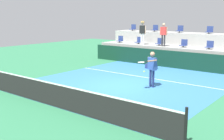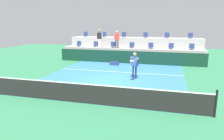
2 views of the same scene
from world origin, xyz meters
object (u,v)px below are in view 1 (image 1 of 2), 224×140
at_px(stadium_chair_upper_left, 155,29).
at_px(tennis_ball, 144,72).
at_px(stadium_chair_lower_mid_left, 160,42).
at_px(spectator_with_hat, 143,30).
at_px(stadium_chair_lower_center, 184,44).
at_px(spectator_in_white, 164,33).
at_px(stadium_chair_upper_far_left, 133,28).
at_px(stadium_chair_lower_left, 139,41).
at_px(stadium_chair_lower_mid_right, 210,46).
at_px(stadium_chair_upper_mid_left, 180,30).
at_px(stadium_chair_upper_mid_right, 209,31).
at_px(tennis_player, 152,66).
at_px(stadium_chair_lower_far_left, 120,40).
at_px(equipment_bag, 151,66).

height_order(stadium_chair_upper_left, tennis_ball, stadium_chair_upper_left).
xyz_separation_m(stadium_chair_lower_mid_left, spectator_with_hat, (-1.21, -0.38, 0.83)).
bearing_deg(stadium_chair_lower_center, stadium_chair_lower_mid_left, 180.00).
bearing_deg(spectator_in_white, stadium_chair_upper_far_left, 151.46).
relative_size(stadium_chair_lower_left, stadium_chair_lower_mid_right, 1.00).
bearing_deg(stadium_chair_lower_mid_left, spectator_in_white, -38.15).
distance_m(stadium_chair_upper_mid_left, stadium_chair_upper_mid_right, 2.20).
relative_size(stadium_chair_lower_mid_right, stadium_chair_upper_left, 1.00).
bearing_deg(stadium_chair_upper_far_left, tennis_player, -51.01).
xyz_separation_m(stadium_chair_upper_far_left, stadium_chair_upper_mid_left, (4.19, 0.00, 0.00)).
xyz_separation_m(stadium_chair_lower_far_left, equipment_bag, (4.29, -2.41, -1.31)).
bearing_deg(stadium_chair_lower_center, spectator_in_white, -163.96).
bearing_deg(stadium_chair_lower_left, stadium_chair_upper_mid_right, 21.31).
relative_size(stadium_chair_upper_left, spectator_in_white, 0.33).
xyz_separation_m(stadium_chair_lower_center, stadium_chair_upper_mid_right, (1.05, 1.80, 0.85)).
bearing_deg(spectator_with_hat, stadium_chair_lower_center, 7.22).
distance_m(stadium_chair_lower_far_left, tennis_player, 9.28).
bearing_deg(spectator_in_white, stadium_chair_upper_left, 131.46).
bearing_deg(tennis_player, stadium_chair_upper_left, 119.10).
distance_m(stadium_chair_lower_far_left, stadium_chair_lower_center, 5.35).
distance_m(stadium_chair_lower_mid_right, stadium_chair_upper_mid_left, 3.52).
bearing_deg(stadium_chair_lower_mid_left, stadium_chair_lower_mid_right, 0.00).
bearing_deg(stadium_chair_lower_left, stadium_chair_upper_left, 80.39).
relative_size(stadium_chair_lower_far_left, spectator_with_hat, 0.30).
distance_m(stadium_chair_upper_mid_right, equipment_bag, 5.18).
bearing_deg(stadium_chair_upper_mid_left, stadium_chair_lower_center, -57.29).
bearing_deg(stadium_chair_upper_left, stadium_chair_upper_mid_left, 0.00).
height_order(stadium_chair_lower_left, spectator_in_white, spectator_in_white).
height_order(stadium_chair_lower_left, equipment_bag, stadium_chair_lower_left).
height_order(stadium_chair_lower_far_left, tennis_player, stadium_chair_lower_far_left).
height_order(stadium_chair_lower_far_left, tennis_ball, stadium_chair_lower_far_left).
relative_size(stadium_chair_lower_center, stadium_chair_upper_left, 1.00).
relative_size(stadium_chair_lower_left, stadium_chair_upper_far_left, 1.00).
xyz_separation_m(stadium_chair_lower_far_left, stadium_chair_lower_left, (1.78, 0.00, 0.00)).
height_order(stadium_chair_lower_left, spectator_with_hat, spectator_with_hat).
xyz_separation_m(stadium_chair_upper_mid_right, tennis_ball, (0.07, -8.57, -1.54)).
height_order(stadium_chair_lower_left, tennis_player, stadium_chair_lower_left).
xyz_separation_m(stadium_chair_lower_center, equipment_bag, (-1.05, -2.41, -1.31)).
bearing_deg(stadium_chair_upper_mid_right, spectator_in_white, -137.48).
distance_m(stadium_chair_lower_far_left, spectator_with_hat, 2.49).
distance_m(stadium_chair_upper_far_left, spectator_with_hat, 3.19).
height_order(stadium_chair_upper_mid_right, tennis_player, stadium_chair_upper_mid_right).
height_order(stadium_chair_upper_mid_right, tennis_ball, stadium_chair_upper_mid_right).
height_order(stadium_chair_lower_left, stadium_chair_lower_center, same).
bearing_deg(stadium_chair_lower_left, stadium_chair_lower_far_left, 180.00).
bearing_deg(stadium_chair_upper_mid_right, stadium_chair_lower_center, -120.16).
distance_m(stadium_chair_lower_left, stadium_chair_lower_center, 3.57).
bearing_deg(stadium_chair_lower_far_left, spectator_with_hat, -9.41).
xyz_separation_m(stadium_chair_lower_mid_right, spectator_in_white, (-3.08, -0.38, 0.73)).
xyz_separation_m(stadium_chair_upper_mid_right, equipment_bag, (-2.10, -4.21, -2.16)).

